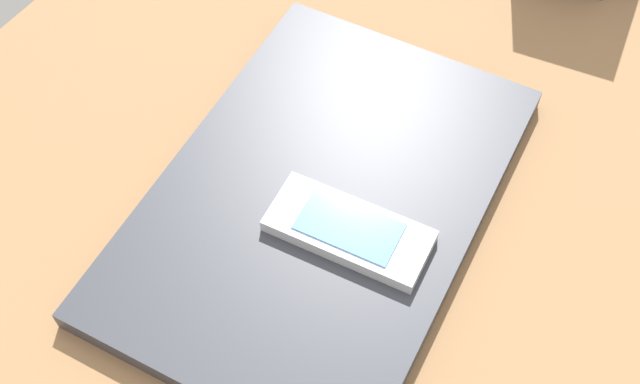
% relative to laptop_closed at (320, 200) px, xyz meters
% --- Properties ---
extents(desk_surface, '(1.20, 0.80, 0.03)m').
position_rel_laptop_closed_xyz_m(desk_surface, '(-0.09, -0.05, -0.02)').
color(desk_surface, olive).
rests_on(desk_surface, ground).
extents(laptop_closed, '(0.36, 0.26, 0.02)m').
position_rel_laptop_closed_xyz_m(laptop_closed, '(0.00, 0.00, 0.00)').
color(laptop_closed, '#33353D').
rests_on(laptop_closed, desk_surface).
extents(cell_phone_on_laptop, '(0.06, 0.12, 0.01)m').
position_rel_laptop_closed_xyz_m(cell_phone_on_laptop, '(-0.02, -0.04, 0.01)').
color(cell_phone_on_laptop, silver).
rests_on(cell_phone_on_laptop, laptop_closed).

